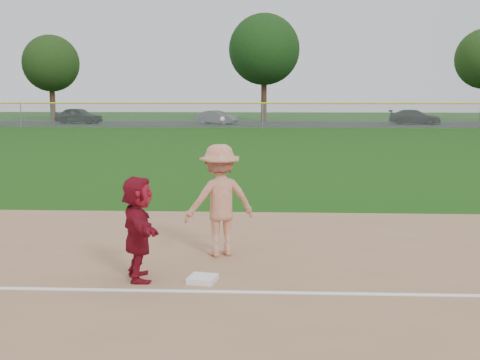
{
  "coord_description": "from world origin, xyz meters",
  "views": [
    {
      "loc": [
        0.5,
        -9.01,
        2.83
      ],
      "look_at": [
        0.0,
        1.5,
        1.3
      ],
      "focal_mm": 45.0,
      "sensor_mm": 36.0,
      "label": 1
    }
  ],
  "objects_px": {
    "first_base": "(203,279)",
    "base_runner": "(138,228)",
    "car_left": "(79,116)",
    "car_mid": "(217,117)",
    "car_right": "(415,117)"
  },
  "relations": [
    {
      "from": "first_base",
      "to": "car_left",
      "type": "relative_size",
      "value": 0.09
    },
    {
      "from": "car_mid",
      "to": "car_right",
      "type": "relative_size",
      "value": 0.82
    },
    {
      "from": "car_mid",
      "to": "car_right",
      "type": "distance_m",
      "value": 17.88
    },
    {
      "from": "base_runner",
      "to": "car_mid",
      "type": "xyz_separation_m",
      "value": [
        -2.77,
        45.81,
        -0.19
      ]
    },
    {
      "from": "first_base",
      "to": "car_left",
      "type": "xyz_separation_m",
      "value": [
        -16.55,
        46.25,
        0.69
      ]
    },
    {
      "from": "car_right",
      "to": "first_base",
      "type": "bearing_deg",
      "value": 176.43
    },
    {
      "from": "car_right",
      "to": "base_runner",
      "type": "bearing_deg",
      "value": 175.3
    },
    {
      "from": "car_left",
      "to": "car_right",
      "type": "xyz_separation_m",
      "value": [
        30.68,
        0.19,
        -0.08
      ]
    },
    {
      "from": "car_mid",
      "to": "car_right",
      "type": "bearing_deg",
      "value": -64.85
    },
    {
      "from": "base_runner",
      "to": "car_left",
      "type": "bearing_deg",
      "value": 1.43
    },
    {
      "from": "car_left",
      "to": "car_mid",
      "type": "bearing_deg",
      "value": -79.79
    },
    {
      "from": "base_runner",
      "to": "car_right",
      "type": "xyz_separation_m",
      "value": [
        15.11,
        46.35,
        -0.14
      ]
    },
    {
      "from": "first_base",
      "to": "car_mid",
      "type": "height_order",
      "value": "car_mid"
    },
    {
      "from": "first_base",
      "to": "base_runner",
      "type": "height_order",
      "value": "base_runner"
    },
    {
      "from": "car_left",
      "to": "car_mid",
      "type": "relative_size",
      "value": 1.16
    }
  ]
}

